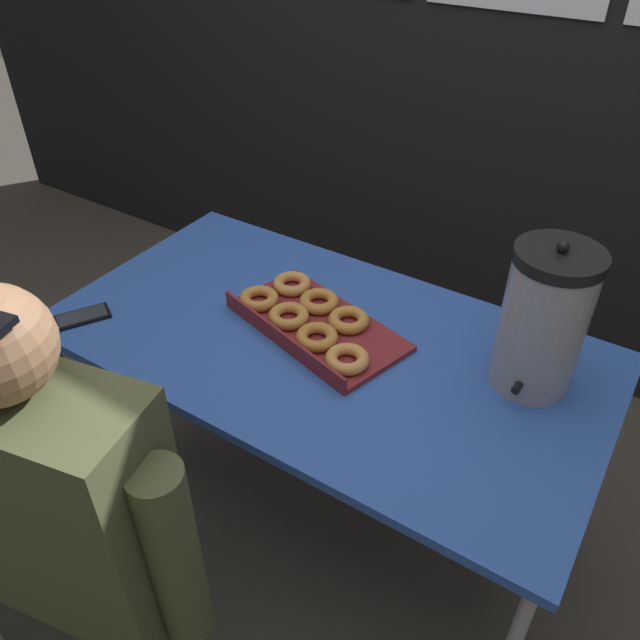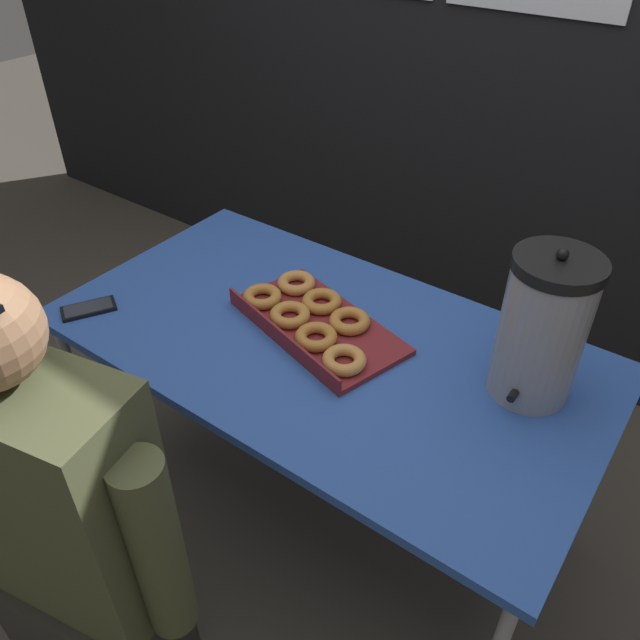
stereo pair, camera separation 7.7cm
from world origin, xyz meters
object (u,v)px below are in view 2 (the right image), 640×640
Objects in this scene: donut_box at (313,320)px; cell_phone at (89,309)px; coffee_urn at (542,328)px; person_seated at (66,536)px.

cell_phone is at bearing -134.59° from donut_box.
donut_box is 0.60m from coffee_urn.
coffee_urn reaches higher than cell_phone.
coffee_urn is at bearing 50.27° from cell_phone.
person_seated is at bearing -127.54° from coffee_urn.
donut_box is 1.39× the size of coffee_urn.
donut_box is at bearing 59.13° from cell_phone.
coffee_urn reaches higher than donut_box.
coffee_urn is 2.39× the size of cell_phone.
donut_box is 3.32× the size of cell_phone.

